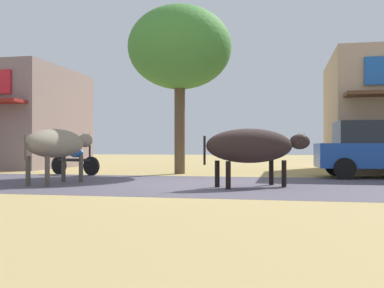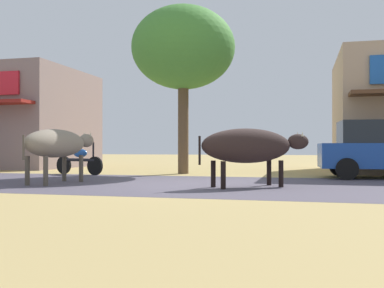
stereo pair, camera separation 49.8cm
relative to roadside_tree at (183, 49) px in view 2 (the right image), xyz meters
The scene contains 7 objects.
ground 5.99m from the roadside_tree, 71.67° to the right, with size 80.00×80.00×0.00m, color tan.
asphalt_road 5.99m from the roadside_tree, 71.67° to the right, with size 72.00×5.77×0.00m, color #4E4854.
roadside_tree is the anchor object (origin of this frame).
parked_hatchback_car 7.04m from the roadside_tree, ahead, with size 3.81×1.98×1.64m.
parked_motorcycle 5.03m from the roadside_tree, 158.00° to the right, with size 1.90×0.61×1.05m.
cow_near_brown 5.94m from the roadside_tree, 113.38° to the right, with size 0.99×2.74×1.33m.
cow_far_dark 6.19m from the roadside_tree, 58.59° to the right, with size 2.51×2.02×1.31m.
Camera 2 is at (2.55, -10.46, 0.90)m, focal length 42.11 mm.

